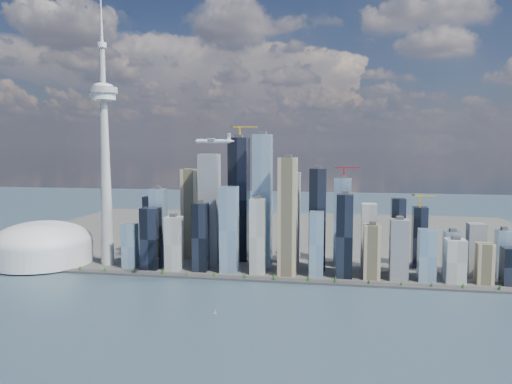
% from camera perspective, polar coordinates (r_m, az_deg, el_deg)
% --- Properties ---
extents(ground, '(4000.00, 4000.00, 0.00)m').
position_cam_1_polar(ground, '(697.38, -5.29, -15.37)').
color(ground, '#2E4551').
rests_on(ground, ground).
extents(seawall, '(1100.00, 22.00, 4.00)m').
position_cam_1_polar(seawall, '(928.58, -1.20, -9.90)').
color(seawall, '#383838').
rests_on(seawall, ground).
extents(land, '(1400.00, 900.00, 3.00)m').
position_cam_1_polar(land, '(1362.34, 2.45, -4.98)').
color(land, '#4C4C47').
rests_on(land, ground).
extents(shoreline_trees, '(960.53, 7.20, 8.80)m').
position_cam_1_polar(shoreline_trees, '(926.81, -1.20, -9.49)').
color(shoreline_trees, '#3F2D1E').
rests_on(shoreline_trees, seawall).
extents(skyscraper_cluster, '(736.00, 142.00, 285.12)m').
position_cam_1_polar(skyscraper_cluster, '(985.02, 3.18, -3.83)').
color(skyscraper_cluster, black).
rests_on(skyscraper_cluster, land).
extents(needle_tower, '(56.00, 56.00, 550.50)m').
position_cam_1_polar(needle_tower, '(1051.05, -16.89, 4.56)').
color(needle_tower, '#A1A09C').
rests_on(needle_tower, land).
extents(dome_stadium, '(200.00, 200.00, 86.00)m').
position_cam_1_polar(dome_stadium, '(1131.81, -23.22, -5.60)').
color(dome_stadium, silver).
rests_on(dome_stadium, land).
extents(airplane, '(64.17, 57.10, 15.74)m').
position_cam_1_polar(airplane, '(800.65, -4.83, 5.88)').
color(airplane, silver).
rests_on(airplane, ground).
extents(sailboat_west, '(5.86, 3.22, 8.24)m').
position_cam_1_polar(sailboat_west, '(754.55, -4.71, -13.52)').
color(sailboat_west, white).
rests_on(sailboat_west, ground).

